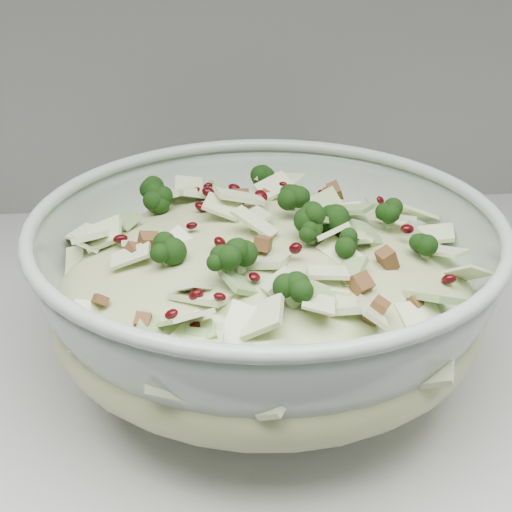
% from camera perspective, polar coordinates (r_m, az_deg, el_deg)
% --- Properties ---
extents(mixing_bowl, '(0.38, 0.38, 0.15)m').
position_cam_1_polar(mixing_bowl, '(0.59, 0.79, -3.00)').
color(mixing_bowl, '#A2B2A7').
rests_on(mixing_bowl, counter).
extents(salad, '(0.38, 0.38, 0.15)m').
position_cam_1_polar(salad, '(0.58, 0.80, -0.91)').
color(salad, '#BECD8C').
rests_on(salad, mixing_bowl).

